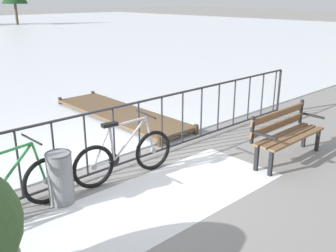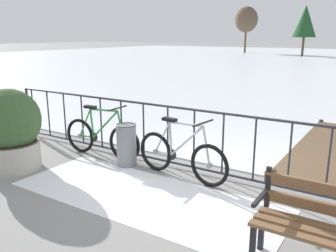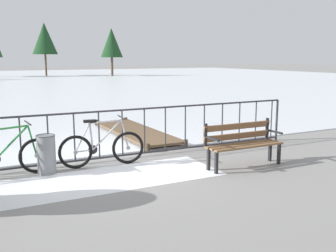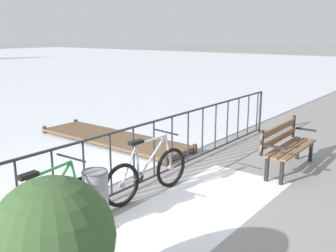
{
  "view_description": "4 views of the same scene",
  "coord_description": "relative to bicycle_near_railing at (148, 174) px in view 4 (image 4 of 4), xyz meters",
  "views": [
    {
      "loc": [
        -3.44,
        -4.72,
        2.67
      ],
      "look_at": [
        0.56,
        -0.38,
        0.66
      ],
      "focal_mm": 40.73,
      "sensor_mm": 36.0,
      "label": 1
    },
    {
      "loc": [
        2.4,
        -4.91,
        2.21
      ],
      "look_at": [
        -0.49,
        -0.42,
        0.84
      ],
      "focal_mm": 38.16,
      "sensor_mm": 36.0,
      "label": 2
    },
    {
      "loc": [
        -2.66,
        -7.78,
        2.16
      ],
      "look_at": [
        1.01,
        -0.64,
        0.75
      ],
      "focal_mm": 42.72,
      "sensor_mm": 36.0,
      "label": 3
    },
    {
      "loc": [
        -4.55,
        -4.02,
        2.49
      ],
      "look_at": [
        1.0,
        0.28,
        0.79
      ],
      "focal_mm": 41.04,
      "sensor_mm": 36.0,
      "label": 4
    }
  ],
  "objects": [
    {
      "name": "ground_plane",
      "position": [
        0.3,
        0.34,
        -0.37
      ],
      "size": [
        160.0,
        160.0,
        0.0
      ],
      "primitive_type": "plane",
      "color": "gray"
    },
    {
      "name": "bicycle_near_railing",
      "position": [
        0.0,
        0.0,
        0.0
      ],
      "size": [
        1.71,
        0.52,
        0.97
      ],
      "color": "black",
      "rests_on": "ground"
    },
    {
      "name": "wooden_dock",
      "position": [
        1.77,
        2.59,
        -0.25
      ],
      "size": [
        1.1,
        4.01,
        0.2
      ],
      "color": "brown",
      "rests_on": "ground"
    },
    {
      "name": "snow_patch",
      "position": [
        -0.09,
        -0.86,
        -0.36
      ],
      "size": [
        3.93,
        1.51,
        0.01
      ],
      "primitive_type": "cube",
      "color": "white",
      "rests_on": "ground"
    },
    {
      "name": "railing_fence",
      "position": [
        0.3,
        0.34,
        0.19
      ],
      "size": [
        9.06,
        0.06,
        1.07
      ],
      "color": "#2D2D33",
      "rests_on": "ground"
    },
    {
      "name": "bicycle_second",
      "position": [
        -1.76,
        0.08,
        0.0
      ],
      "size": [
        1.71,
        0.52,
        0.97
      ],
      "color": "black",
      "rests_on": "ground"
    },
    {
      "name": "park_bench",
      "position": [
        2.47,
        -1.25,
        0.14
      ],
      "size": [
        1.6,
        0.48,
        0.89
      ],
      "color": "brown",
      "rests_on": "ground"
    },
    {
      "name": "trash_bin",
      "position": [
        -1.08,
        -0.02,
        0.0
      ],
      "size": [
        0.35,
        0.35,
        0.73
      ],
      "color": "gray",
      "rests_on": "ground"
    }
  ]
}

